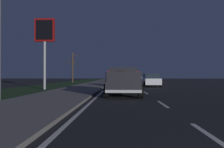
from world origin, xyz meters
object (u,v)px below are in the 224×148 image
object	(u,v)px
pickup_truck	(123,81)
sedan_blue	(121,78)
gas_price_sign	(45,36)
sedan_white	(150,80)
bare_tree_far	(73,67)
sedan_tan	(123,80)
street_light_near	(5,4)
sedan_silver	(141,79)

from	to	relation	value
pickup_truck	sedan_blue	world-z (taller)	pickup_truck
sedan_blue	gas_price_sign	xyz separation A→B (m)	(-21.31, 7.43, 4.28)
pickup_truck	sedan_blue	distance (m)	27.27
sedan_white	bare_tree_far	size ratio (longest dim) A/B	0.79
pickup_truck	sedan_tan	bearing A→B (deg)	-0.62
sedan_blue	sedan_tan	distance (m)	16.33
pickup_truck	street_light_near	xyz separation A→B (m)	(-3.75, 6.10, 4.00)
sedan_tan	gas_price_sign	xyz separation A→B (m)	(-4.98, 7.51, 4.28)
sedan_tan	sedan_blue	bearing A→B (deg)	0.29
sedan_tan	sedan_silver	bearing A→B (deg)	-14.03
pickup_truck	street_light_near	world-z (taller)	street_light_near
street_light_near	gas_price_sign	bearing A→B (deg)	7.56
gas_price_sign	pickup_truck	bearing A→B (deg)	-128.88
sedan_white	pickup_truck	bearing A→B (deg)	163.62
sedan_white	street_light_near	distance (m)	18.52
pickup_truck	gas_price_sign	world-z (taller)	gas_price_sign
pickup_truck	street_light_near	distance (m)	8.20
pickup_truck	bare_tree_far	size ratio (longest dim) A/B	0.96
bare_tree_far	sedan_white	bearing A→B (deg)	-139.51
sedan_white	sedan_silver	bearing A→B (deg)	-0.89
sedan_white	gas_price_sign	xyz separation A→B (m)	(-5.63, 10.80, 4.28)
sedan_blue	bare_tree_far	xyz separation A→B (m)	(-1.06, 9.11, 2.14)
gas_price_sign	sedan_blue	bearing A→B (deg)	-19.21
sedan_silver	gas_price_sign	world-z (taller)	gas_price_sign
sedan_silver	street_light_near	size ratio (longest dim) A/B	0.53
bare_tree_far	pickup_truck	bearing A→B (deg)	-160.89
sedan_tan	street_light_near	world-z (taller)	street_light_near
sedan_white	bare_tree_far	distance (m)	19.35
pickup_truck	bare_tree_far	bearing A→B (deg)	19.11
sedan_white	gas_price_sign	distance (m)	12.91
pickup_truck	street_light_near	bearing A→B (deg)	121.56
pickup_truck	bare_tree_far	distance (m)	27.80
sedan_white	gas_price_sign	size ratio (longest dim) A/B	0.66
bare_tree_far	sedan_blue	bearing A→B (deg)	-83.37
bare_tree_far	sedan_silver	bearing A→B (deg)	-95.79
gas_price_sign	street_light_near	world-z (taller)	street_light_near
street_light_near	sedan_white	bearing A→B (deg)	-31.80
sedan_white	street_light_near	bearing A→B (deg)	148.20
sedan_tan	bare_tree_far	bearing A→B (deg)	31.06
sedan_blue	sedan_white	xyz separation A→B (m)	(-15.68, -3.37, 0.00)
sedan_silver	sedan_tan	bearing A→B (deg)	165.97
street_light_near	bare_tree_far	distance (m)	30.17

